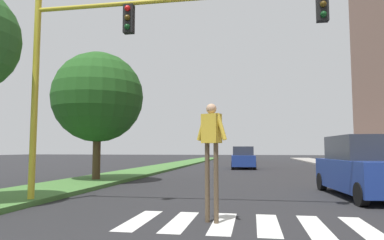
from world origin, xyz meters
name	(u,v)px	position (x,y,z in m)	size (l,w,h in m)	color
ground_plane	(251,167)	(0.00, 30.00, 0.00)	(140.00, 140.00, 0.00)	#262628
crosswalk	(245,224)	(0.00, 6.83, 0.00)	(4.95, 2.20, 0.01)	silver
median_strip	(165,167)	(-7.08, 28.00, 0.07)	(2.93, 64.00, 0.15)	#477A38
tree_mid	(98,97)	(-7.01, 14.73, 3.98)	(4.25, 4.25, 5.96)	#4C3823
sidewalk_right	(355,168)	(7.88, 28.00, 0.07)	(3.00, 64.00, 0.15)	#9E9991
traffic_light_gantry	(128,45)	(-3.15, 8.36, 4.38)	(9.34, 0.30, 6.00)	gold
pedestrian_performer	(211,143)	(-0.69, 6.83, 1.66)	(0.71, 0.41, 2.49)	brown
suv_crossing	(365,168)	(3.71, 11.53, 0.93)	(2.33, 4.75, 1.97)	navy
sedan_midblock	(243,158)	(-0.61, 27.77, 0.81)	(2.08, 4.62, 1.76)	navy
sedan_distant	(245,155)	(-0.84, 43.67, 0.78)	(2.29, 4.70, 1.69)	maroon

